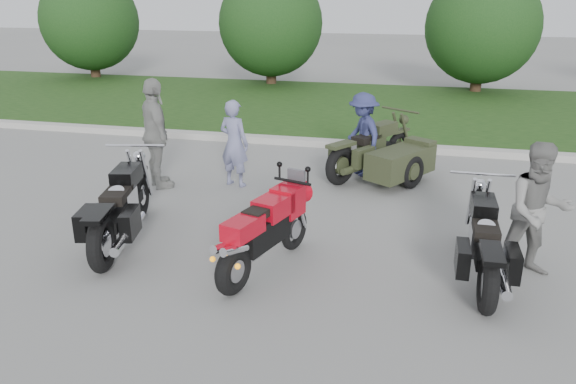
% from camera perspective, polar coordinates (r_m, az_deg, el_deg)
% --- Properties ---
extents(ground, '(80.00, 80.00, 0.00)m').
position_cam_1_polar(ground, '(7.27, -6.26, -7.46)').
color(ground, gray).
rests_on(ground, ground).
extents(curb, '(60.00, 0.30, 0.15)m').
position_cam_1_polar(curb, '(12.69, 2.70, 5.05)').
color(curb, '#B2AFA7').
rests_on(curb, ground).
extents(grass_strip, '(60.00, 8.00, 0.14)m').
position_cam_1_polar(grass_strip, '(16.68, 5.39, 8.58)').
color(grass_strip, '#395D1F').
rests_on(grass_strip, ground).
extents(tree_far_left, '(3.60, 3.60, 4.00)m').
position_cam_1_polar(tree_far_left, '(23.10, -19.50, 16.04)').
color(tree_far_left, '#3F2B1C').
rests_on(tree_far_left, ground).
extents(tree_mid_left, '(3.60, 3.60, 4.00)m').
position_cam_1_polar(tree_mid_left, '(20.28, -1.77, 16.72)').
color(tree_mid_left, '#3F2B1C').
rests_on(tree_mid_left, ground).
extents(tree_mid_right, '(3.60, 3.60, 4.00)m').
position_cam_1_polar(tree_mid_right, '(19.67, 19.14, 15.58)').
color(tree_mid_right, '#3F2B1C').
rests_on(tree_mid_right, ground).
extents(sportbike_red, '(0.77, 1.93, 0.94)m').
position_cam_1_polar(sportbike_red, '(6.88, -2.45, -3.88)').
color(sportbike_red, black).
rests_on(sportbike_red, ground).
extents(cruiser_left, '(0.79, 2.49, 0.97)m').
position_cam_1_polar(cruiser_left, '(7.96, -16.66, -1.80)').
color(cruiser_left, black).
rests_on(cruiser_left, ground).
extents(cruiser_right, '(0.39, 2.34, 0.90)m').
position_cam_1_polar(cruiser_right, '(7.08, 19.27, -5.14)').
color(cruiser_right, black).
rests_on(cruiser_right, ground).
extents(cruiser_sidecar, '(1.93, 2.29, 0.95)m').
position_cam_1_polar(cruiser_sidecar, '(10.37, 9.99, 3.46)').
color(cruiser_sidecar, black).
rests_on(cruiser_sidecar, ground).
extents(person_stripe, '(0.64, 0.51, 1.55)m').
position_cam_1_polar(person_stripe, '(9.94, -5.49, 4.94)').
color(person_stripe, gray).
rests_on(person_stripe, ground).
extents(person_grey, '(0.93, 0.79, 1.68)m').
position_cam_1_polar(person_grey, '(7.32, 24.04, -1.78)').
color(person_grey, gray).
rests_on(person_grey, ground).
extents(person_denim, '(1.04, 1.16, 1.56)m').
position_cam_1_polar(person_denim, '(10.58, 7.60, 5.81)').
color(person_denim, navy).
rests_on(person_denim, ground).
extents(person_back, '(1.09, 1.16, 1.93)m').
position_cam_1_polar(person_back, '(10.02, -13.28, 5.74)').
color(person_back, gray).
rests_on(person_back, ground).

